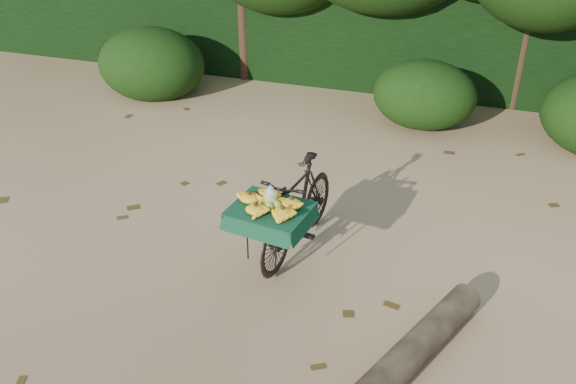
% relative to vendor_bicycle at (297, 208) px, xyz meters
% --- Properties ---
extents(ground, '(80.00, 80.00, 0.00)m').
position_rel_vendor_bicycle_xyz_m(ground, '(-0.66, -0.70, -0.50)').
color(ground, tan).
rests_on(ground, ground).
extents(vendor_bicycle, '(0.82, 1.77, 0.99)m').
position_rel_vendor_bicycle_xyz_m(vendor_bicycle, '(0.00, 0.00, 0.00)').
color(vendor_bicycle, black).
rests_on(vendor_bicycle, ground).
extents(hedge_backdrop, '(26.00, 1.80, 1.80)m').
position_rel_vendor_bicycle_xyz_m(hedge_backdrop, '(-0.66, 5.60, 0.40)').
color(hedge_backdrop, black).
rests_on(hedge_backdrop, ground).
extents(bush_clumps, '(8.80, 1.70, 0.90)m').
position_rel_vendor_bicycle_xyz_m(bush_clumps, '(-0.16, 3.60, -0.05)').
color(bush_clumps, black).
rests_on(bush_clumps, ground).
extents(leaf_litter, '(7.00, 7.30, 0.01)m').
position_rel_vendor_bicycle_xyz_m(leaf_litter, '(-0.66, -0.05, -0.50)').
color(leaf_litter, '#443112').
rests_on(leaf_litter, ground).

